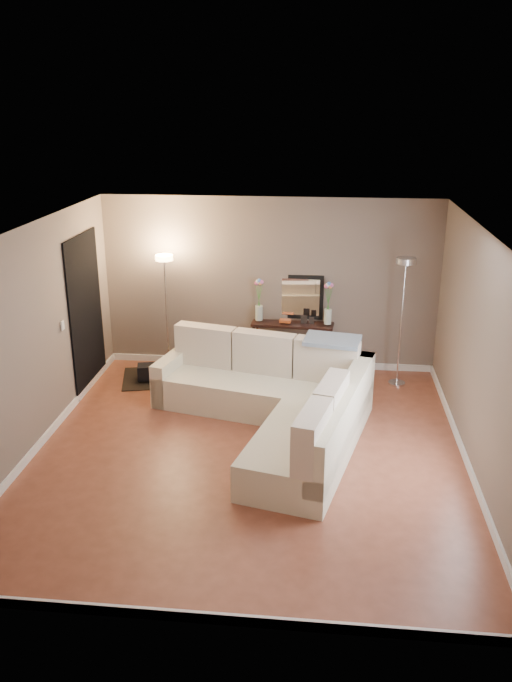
# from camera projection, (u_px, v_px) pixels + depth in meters

# --- Properties ---
(floor) EXTENTS (5.00, 5.50, 0.01)m
(floor) POSITION_uv_depth(u_px,v_px,m) (249.00, 452.00, 7.81)
(floor) COLOR brown
(floor) RESTS_ON ground
(ceiling) EXTENTS (5.00, 5.50, 0.01)m
(ceiling) POSITION_uv_depth(u_px,v_px,m) (248.00, 231.00, 6.92)
(ceiling) COLOR white
(ceiling) RESTS_ON ground
(wall_back) EXTENTS (5.00, 0.02, 2.60)m
(wall_back) POSITION_uv_depth(u_px,v_px,m) (270.00, 284.00, 9.94)
(wall_back) COLOR #746659
(wall_back) RESTS_ON ground
(wall_front) EXTENTS (5.00, 0.02, 2.60)m
(wall_front) POSITION_uv_depth(u_px,v_px,m) (205.00, 482.00, 4.78)
(wall_front) COLOR #746659
(wall_front) RESTS_ON ground
(wall_left) EXTENTS (0.02, 5.50, 2.60)m
(wall_left) POSITION_uv_depth(u_px,v_px,m) (31.00, 340.00, 7.61)
(wall_left) COLOR #746659
(wall_left) RESTS_ON ground
(wall_right) EXTENTS (0.02, 5.50, 2.60)m
(wall_right) POSITION_uv_depth(u_px,v_px,m) (481.00, 357.00, 7.12)
(wall_right) COLOR #746659
(wall_right) RESTS_ON ground
(baseboard_back) EXTENTS (5.00, 0.03, 0.10)m
(baseboard_back) POSITION_uv_depth(u_px,v_px,m) (269.00, 362.00, 10.35)
(baseboard_back) COLOR white
(baseboard_back) RESTS_ON ground
(baseboard_front) EXTENTS (5.00, 0.03, 0.10)m
(baseboard_front) POSITION_uv_depth(u_px,v_px,m) (209.00, 618.00, 5.23)
(baseboard_front) COLOR white
(baseboard_front) RESTS_ON ground
(baseboard_left) EXTENTS (0.03, 5.50, 0.10)m
(baseboard_left) POSITION_uv_depth(u_px,v_px,m) (45.00, 438.00, 8.03)
(baseboard_left) COLOR white
(baseboard_left) RESTS_ON ground
(baseboard_right) EXTENTS (0.03, 5.50, 0.10)m
(baseboard_right) POSITION_uv_depth(u_px,v_px,m) (466.00, 459.00, 7.54)
(baseboard_right) COLOR white
(baseboard_right) RESTS_ON ground
(doorway) EXTENTS (0.02, 1.20, 2.20)m
(doorway) POSITION_uv_depth(u_px,v_px,m) (86.00, 313.00, 9.26)
(doorway) COLOR black
(doorway) RESTS_ON ground
(switch_plate) EXTENTS (0.02, 0.08, 0.12)m
(switch_plate) POSITION_uv_depth(u_px,v_px,m) (62.00, 325.00, 8.43)
(switch_plate) COLOR white
(switch_plate) RESTS_ON ground
(sectional_sofa) EXTENTS (2.95, 3.27, 0.99)m
(sectional_sofa) POSITION_uv_depth(u_px,v_px,m) (278.00, 400.00, 8.29)
(sectional_sofa) COLOR beige
(sectional_sofa) RESTS_ON floor
(throw_blanket) EXTENTS (0.77, 0.54, 0.09)m
(throw_blanket) POSITION_uv_depth(u_px,v_px,m) (332.00, 340.00, 8.55)
(throw_blanket) COLOR gray
(throw_blanket) RESTS_ON sectional_sofa
(console_table) EXTENTS (1.24, 0.42, 0.75)m
(console_table) POSITION_uv_depth(u_px,v_px,m) (287.00, 343.00, 10.07)
(console_table) COLOR black
(console_table) RESTS_ON floor
(leaning_mirror) EXTENTS (0.86, 0.10, 0.68)m
(leaning_mirror) POSITION_uv_depth(u_px,v_px,m) (295.00, 297.00, 9.97)
(leaning_mirror) COLOR black
(leaning_mirror) RESTS_ON console_table
(table_decor) EXTENTS (0.52, 0.12, 0.12)m
(table_decor) POSITION_uv_depth(u_px,v_px,m) (292.00, 321.00, 9.90)
(table_decor) COLOR #BF4F21
(table_decor) RESTS_ON console_table
(flower_vase_left) EXTENTS (0.14, 0.12, 0.64)m
(flower_vase_left) POSITION_uv_depth(u_px,v_px,m) (259.00, 303.00, 9.93)
(flower_vase_left) COLOR silver
(flower_vase_left) RESTS_ON console_table
(flower_vase_right) EXTENTS (0.14, 0.12, 0.64)m
(flower_vase_right) POSITION_uv_depth(u_px,v_px,m) (328.00, 306.00, 9.76)
(flower_vase_right) COLOR silver
(flower_vase_right) RESTS_ON console_table
(floor_lamp_lit) EXTENTS (0.30, 0.30, 1.78)m
(floor_lamp_lit) POSITION_uv_depth(u_px,v_px,m) (166.00, 290.00, 9.80)
(floor_lamp_lit) COLOR silver
(floor_lamp_lit) RESTS_ON floor
(floor_lamp_unlit) EXTENTS (0.34, 0.34, 1.87)m
(floor_lamp_unlit) POSITION_uv_depth(u_px,v_px,m) (403.00, 297.00, 9.23)
(floor_lamp_unlit) COLOR silver
(floor_lamp_unlit) RESTS_ON floor
(charcoal_rug) EXTENTS (1.33, 1.12, 0.02)m
(charcoal_rug) POSITION_uv_depth(u_px,v_px,m) (163.00, 377.00, 9.89)
(charcoal_rug) COLOR black
(charcoal_rug) RESTS_ON floor
(black_bag) EXTENTS (0.37, 0.30, 0.21)m
(black_bag) POSITION_uv_depth(u_px,v_px,m) (149.00, 372.00, 9.73)
(black_bag) COLOR black
(black_bag) RESTS_ON charcoal_rug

